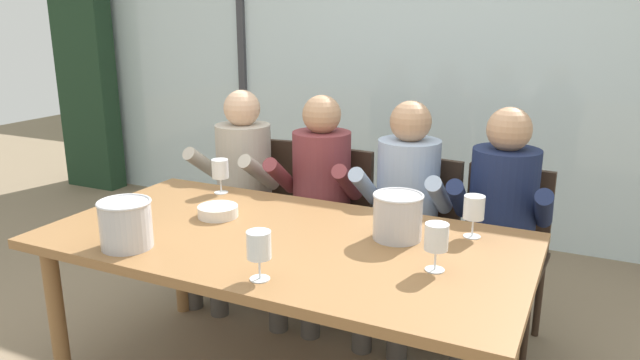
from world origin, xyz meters
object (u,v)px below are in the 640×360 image
chair_center (414,228)px  ice_bucket_primary (398,216)px  chair_left_of_center (330,214)px  person_beige_jumper (237,180)px  wine_glass_center_pour (436,239)px  person_pale_blue_shirt (403,203)px  person_navy_polo (500,217)px  chair_right_of_center (501,243)px  person_maroon_top (317,191)px  ice_bucket_secondary (126,223)px  wine_glass_near_bucket (474,209)px  chair_near_curtain (257,201)px  dining_table (283,253)px  tasting_bowl (218,211)px  wine_glass_by_right_taster (259,247)px  wine_glass_by_left_taster (220,170)px

chair_center → ice_bucket_primary: 0.82m
chair_left_of_center → chair_center: same height
person_beige_jumper → wine_glass_center_pour: size_ratio=6.86×
person_pale_blue_shirt → person_navy_polo: 0.48m
chair_right_of_center → person_maroon_top: size_ratio=0.73×
ice_bucket_secondary → wine_glass_near_bucket: bearing=30.2°
person_beige_jumper → wine_glass_near_bucket: person_beige_jumper is taller
chair_near_curtain → wine_glass_near_bucket: (1.41, -0.62, 0.34)m
ice_bucket_primary → person_navy_polo: bearing=62.6°
chair_near_curtain → chair_center: 1.00m
wine_glass_near_bucket → dining_table: bearing=-154.7°
ice_bucket_secondary → tasting_bowl: size_ratio=1.15×
chair_near_curtain → chair_left_of_center: same height
chair_center → wine_glass_by_right_taster: (-0.16, -1.31, 0.34)m
person_pale_blue_shirt → ice_bucket_primary: person_pale_blue_shirt is taller
chair_center → ice_bucket_primary: bearing=-72.1°
person_beige_jumper → person_maroon_top: 0.51m
person_beige_jumper → tasting_bowl: size_ratio=6.65×
tasting_bowl → person_pale_blue_shirt: bearing=47.4°
chair_center → wine_glass_center_pour: 1.09m
person_navy_polo → ice_bucket_secondary: (-1.23, -1.14, 0.15)m
chair_right_of_center → person_navy_polo: size_ratio=0.73×
ice_bucket_primary → wine_glass_center_pour: ice_bucket_primary is taller
chair_near_curtain → chair_center: bearing=-8.6°
person_maroon_top → wine_glass_by_left_taster: size_ratio=6.86×
dining_table → chair_near_curtain: bearing=126.8°
ice_bucket_secondary → wine_glass_by_left_taster: bearing=96.8°
wine_glass_center_pour → wine_glass_by_right_taster: bearing=-147.4°
ice_bucket_secondary → tasting_bowl: ice_bucket_secondary is taller
dining_table → chair_left_of_center: bearing=102.9°
chair_near_curtain → wine_glass_by_left_taster: 0.67m
chair_left_of_center → ice_bucket_secondary: bearing=-97.2°
chair_left_of_center → ice_bucket_secondary: 1.35m
person_maroon_top → wine_glass_center_pour: size_ratio=6.86×
dining_table → ice_bucket_secondary: 0.63m
chair_left_of_center → person_maroon_top: bearing=-92.4°
chair_center → person_navy_polo: bearing=-9.6°
ice_bucket_primary → ice_bucket_secondary: bearing=-149.4°
chair_near_curtain → person_maroon_top: bearing=-25.9°
person_maroon_top → wine_glass_center_pour: bearing=-48.5°
person_navy_polo → wine_glass_by_left_taster: size_ratio=6.86×
dining_table → tasting_bowl: tasting_bowl is taller
chair_right_of_center → person_navy_polo: bearing=-88.2°
wine_glass_center_pour → wine_glass_by_right_taster: (-0.52, -0.33, 0.00)m
chair_left_of_center → person_maroon_top: (-0.02, -0.14, 0.17)m
dining_table → person_pale_blue_shirt: bearing=71.7°
chair_right_of_center → wine_glass_by_right_taster: size_ratio=5.02×
wine_glass_by_left_taster → tasting_bowl: bearing=-57.2°
wine_glass_near_bucket → wine_glass_by_right_taster: 0.92m
person_pale_blue_shirt → wine_glass_near_bucket: bearing=-47.4°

